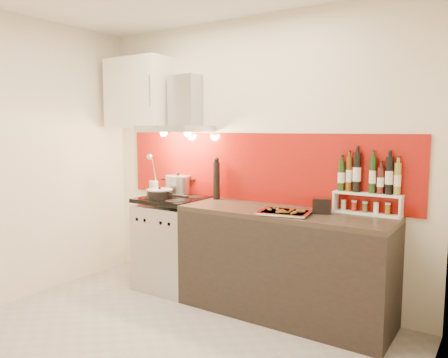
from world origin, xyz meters
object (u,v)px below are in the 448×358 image
Objects in this scene: pepper_mill at (216,179)px; baking_tray at (285,212)px; stock_pot at (178,185)px; saute_pan at (160,194)px; counter at (283,263)px; range_stove at (173,244)px.

pepper_mill is 0.91× the size of baking_tray.
stock_pot is 0.54× the size of saute_pan.
pepper_mill reaches higher than baking_tray.
counter is 4.41× the size of pepper_mill.
baking_tray is (0.88, -0.31, -0.18)m from pepper_mill.
saute_pan is at bearing -174.35° from counter.
pepper_mill is at bearing 166.90° from counter.
pepper_mill is (0.44, 0.31, 0.14)m from saute_pan.
baking_tray is (1.32, -0.00, -0.04)m from saute_pan.
pepper_mill is at bearing 35.18° from saute_pan.
saute_pan is (-1.26, -0.12, 0.51)m from counter.
baking_tray is at bearing -0.04° from saute_pan.
stock_pot is 0.65× the size of pepper_mill.
baking_tray reaches higher than range_stove.
saute_pan reaches higher than baking_tray.
pepper_mill is at bearing 26.46° from range_stove.
stock_pot reaches higher than baking_tray.
stock_pot is (-0.10, 0.20, 0.57)m from range_stove.
range_stove is at bearing -179.77° from counter.
pepper_mill is (0.39, 0.19, 0.66)m from range_stove.
pepper_mill reaches higher than saute_pan.
stock_pot reaches higher than range_stove.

